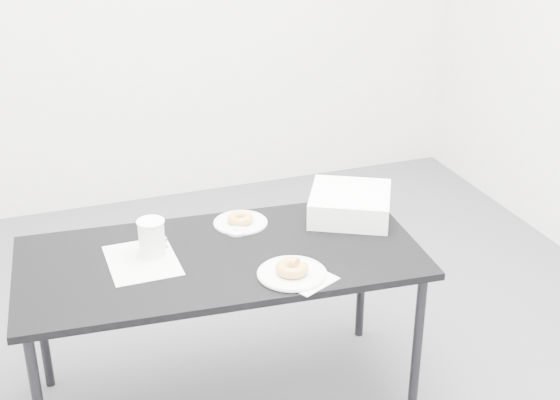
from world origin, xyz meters
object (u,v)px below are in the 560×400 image
object	(u,v)px
donut_near	(292,268)
donut_far	(240,218)
pen	(156,247)
table	(221,266)
scorecard	(142,260)
coffee_cup	(152,238)
plate_far	(240,223)
plate_near	(292,274)
bakery_box	(350,204)

from	to	relation	value
donut_near	donut_far	xyz separation A→B (m)	(-0.05, 0.46, -0.01)
pen	donut_near	world-z (taller)	donut_near
donut_near	donut_far	distance (m)	0.46
table	donut_near	distance (m)	0.32
scorecard	donut_near	world-z (taller)	donut_near
pen	coffee_cup	xyz separation A→B (m)	(-0.02, -0.05, 0.07)
scorecard	plate_far	world-z (taller)	plate_far
scorecard	donut_far	world-z (taller)	donut_far
plate_near	scorecard	bearing A→B (deg)	149.48
scorecard	plate_near	size ratio (longest dim) A/B	1.26
plate_far	donut_far	world-z (taller)	donut_far
plate_near	plate_far	size ratio (longest dim) A/B	1.14
pen	scorecard	bearing A→B (deg)	-175.09
pen	donut_far	bearing A→B (deg)	-29.26
plate_near	pen	bearing A→B (deg)	139.25
scorecard	donut_near	xyz separation A→B (m)	(0.49, -0.29, 0.03)
pen	donut_near	xyz separation A→B (m)	(0.42, -0.36, 0.02)
bakery_box	donut_near	bearing A→B (deg)	-108.36
plate_near	coffee_cup	bearing A→B (deg)	144.50
plate_far	donut_far	size ratio (longest dim) A/B	2.13
donut_near	bakery_box	bearing A→B (deg)	43.22
table	plate_far	distance (m)	0.27
donut_far	plate_near	bearing A→B (deg)	-83.50
table	donut_near	xyz separation A→B (m)	(0.20, -0.23, 0.08)
scorecard	pen	xyz separation A→B (m)	(0.07, 0.08, 0.01)
donut_far	bakery_box	world-z (taller)	bakery_box
scorecard	donut_far	size ratio (longest dim) A/B	3.06
plate_near	donut_near	size ratio (longest dim) A/B	2.13
scorecard	table	bearing A→B (deg)	-11.17
donut_near	coffee_cup	size ratio (longest dim) A/B	0.81
plate_near	bakery_box	bearing A→B (deg)	43.22
table	plate_near	xyz separation A→B (m)	(0.20, -0.23, 0.06)
table	scorecard	world-z (taller)	scorecard
plate_far	bakery_box	distance (m)	0.46
donut_near	donut_far	bearing A→B (deg)	96.50
donut_near	scorecard	bearing A→B (deg)	149.48
plate_near	donut_far	xyz separation A→B (m)	(-0.05, 0.46, 0.02)
table	bakery_box	distance (m)	0.62
donut_far	coffee_cup	distance (m)	0.42
coffee_cup	donut_far	bearing A→B (deg)	20.25
scorecard	plate_near	distance (m)	0.56
table	coffee_cup	distance (m)	0.28
bakery_box	pen	bearing A→B (deg)	-150.94
scorecard	coffee_cup	bearing A→B (deg)	30.09
scorecard	donut_near	distance (m)	0.56
pen	plate_near	xyz separation A→B (m)	(0.42, -0.36, -0.00)
plate_near	plate_far	distance (m)	0.46
plate_near	donut_far	distance (m)	0.46
donut_near	table	bearing A→B (deg)	130.56
scorecard	coffee_cup	distance (m)	0.09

